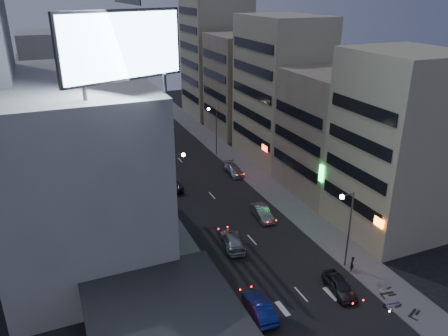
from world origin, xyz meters
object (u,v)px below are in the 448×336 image
parked_car_left (170,184)px  road_car_silver (232,240)px  road_car_blue (259,308)px  parked_car_right_near (339,285)px  scooter_blue (400,297)px  parked_car_right_far (234,170)px  parked_car_right_mid (262,213)px  scooter_black_b (394,286)px  scooter_black_a (415,303)px  scooter_silver_a (399,298)px  person (352,264)px  scooter_silver_b (388,280)px

parked_car_left → road_car_silver: road_car_silver is taller
road_car_blue → parked_car_right_near: bearing=-176.1°
scooter_blue → parked_car_right_far: bearing=10.1°
parked_car_right_far → road_car_blue: 30.22m
parked_car_right_near → scooter_blue: size_ratio=2.45×
parked_car_right_mid → parked_car_right_far: bearing=84.9°
scooter_blue → scooter_black_b: (0.52, 1.30, 0.08)m
scooter_blue → scooter_black_a: bearing=-147.6°
scooter_blue → scooter_black_b: size_ratio=0.86×
parked_car_right_near → parked_car_right_mid: 15.04m
parked_car_right_far → scooter_black_a: parked_car_right_far is taller
scooter_silver_a → person: bearing=15.8°
road_car_silver → scooter_blue: road_car_silver is taller
scooter_black_b → parked_car_right_near: bearing=76.5°
parked_car_right_near → scooter_silver_b: 4.80m
road_car_silver → scooter_silver_a: road_car_silver is taller
road_car_blue → scooter_silver_b: size_ratio=2.60×
parked_car_left → road_car_blue: (-0.23, -27.07, 0.03)m
scooter_silver_a → scooter_blue: bearing=-47.1°
person → scooter_black_a: (1.55, -6.52, -0.17)m
road_car_silver → scooter_silver_b: (10.51, -11.75, -0.09)m
parked_car_right_far → scooter_black_a: 33.09m
road_car_silver → scooter_silver_b: road_car_silver is taller
parked_car_left → road_car_blue: road_car_blue is taller
person → scooter_blue: person is taller
scooter_silver_a → scooter_silver_b: scooter_silver_a is taller
parked_car_right_far → scooter_black_b: bearing=-82.5°
parked_car_right_near → parked_car_left: 28.33m
scooter_black_a → scooter_silver_b: bearing=-26.1°
parked_car_right_far → road_car_silver: bearing=-111.1°
scooter_black_a → road_car_blue: bearing=46.4°
road_car_silver → parked_car_left: bearing=-71.7°
scooter_silver_b → road_car_blue: bearing=75.3°
person → scooter_black_a: size_ratio=0.78×
road_car_silver → person: size_ratio=3.27×
parked_car_right_near → road_car_silver: (-5.82, 10.72, 0.01)m
road_car_blue → person: bearing=-165.0°
road_car_blue → scooter_silver_b: (12.72, -1.19, -0.10)m
person → road_car_blue: bearing=-31.7°
parked_car_right_mid → scooter_silver_b: 16.76m
parked_car_right_near → parked_car_right_mid: parked_car_right_near is taller
road_car_silver → scooter_black_a: (10.35, -15.16, -0.01)m
road_car_silver → scooter_silver_a: bearing=135.5°
parked_car_right_far → scooter_blue: (1.68, -31.81, -0.04)m
parked_car_right_mid → parked_car_left: bearing=127.1°
road_car_blue → scooter_black_b: (12.51, -2.10, -0.02)m
parked_car_right_mid → road_car_blue: bearing=-113.4°
road_car_blue → scooter_silver_a: bearing=168.2°
road_car_silver → parked_car_right_mid: bearing=-131.6°
scooter_silver_a → parked_car_left: bearing=28.6°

